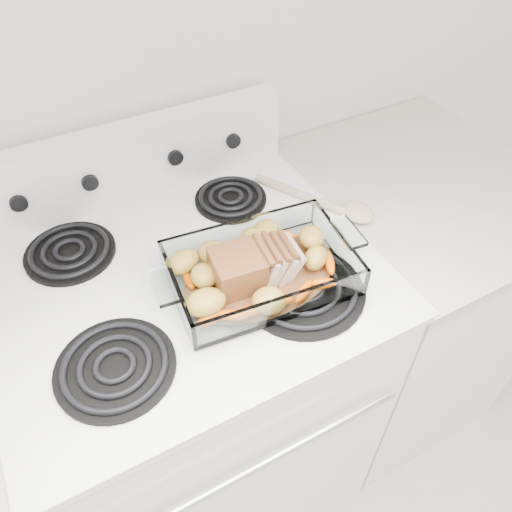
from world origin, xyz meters
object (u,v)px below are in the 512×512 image
electric_range (200,385)px  counter_right (393,299)px  pork_roast (250,268)px  baking_dish (261,273)px

electric_range → counter_right: 0.67m
electric_range → pork_roast: (0.10, -0.10, 0.51)m
electric_range → pork_roast: 0.53m
baking_dish → pork_roast: bearing=-173.8°
pork_roast → electric_range: bearing=133.2°
electric_range → pork_roast: bearing=-45.2°
baking_dish → pork_roast: (-0.02, 0.00, 0.03)m
electric_range → baking_dish: size_ratio=3.20×
pork_roast → counter_right: bearing=8.6°
counter_right → pork_roast: 0.77m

